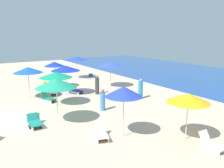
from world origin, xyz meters
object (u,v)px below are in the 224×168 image
Objects in this scene: lounge_chair_4_0 at (48,99)px; umbrella_7 at (28,70)px; umbrella_6 at (188,98)px; lounge_chair_6_0 at (211,144)px; lounge_chair_5_0 at (55,91)px; umbrella_1 at (54,64)px; beach_ball_0 at (44,83)px; lounge_chair_1_0 at (63,87)px; lounge_chair_5_1 at (75,90)px; umbrella_3 at (110,64)px; umbrella_0 at (76,58)px; umbrella_5 at (66,68)px; cooler_box_1 at (91,75)px; lounge_chair_8_0 at (35,122)px; umbrella_8 at (56,83)px; beachgoer_1 at (141,90)px; lounge_chair_9_0 at (101,133)px; lounge_chair_8_1 at (34,122)px; beachgoer_2 at (103,101)px; beachgoer_0 at (97,85)px; umbrella_4 at (56,75)px; umbrella_9 at (124,92)px.

umbrella_7 is (-1.77, -0.95, 2.09)m from lounge_chair_4_0.
umbrella_6 reaches higher than lounge_chair_6_0.
lounge_chair_6_0 is (13.79, 2.74, 0.01)m from lounge_chair_5_0.
umbrella_1 reaches higher than beach_ball_0.
umbrella_1 is at bearing 104.95° from lounge_chair_1_0.
lounge_chair_5_1 is at bearing 85.47° from umbrella_7.
lounge_chair_6_0 is at bearing -11.99° from umbrella_3.
umbrella_0 reaches higher than umbrella_5.
cooler_box_1 is (-6.57, 5.73, -2.13)m from umbrella_5.
umbrella_5 is at bearing 52.51° from lounge_chair_8_0.
umbrella_8 is 11.73m from beach_ball_0.
umbrella_8 is 1.66× the size of beachgoer_1.
lounge_chair_9_0 is at bearing -125.09° from lounge_chair_5_1.
beachgoer_2 reaches higher than lounge_chair_8_1.
umbrella_7 is at bearing -161.07° from lounge_chair_1_0.
lounge_chair_8_1 is 0.89× the size of beachgoer_2.
beachgoer_1 reaches higher than lounge_chair_8_1.
umbrella_6 reaches higher than beachgoer_0.
umbrella_6 is 17.10m from beach_ball_0.
beachgoer_2 reaches higher than lounge_chair_5_1.
umbrella_8 reaches higher than beachgoer_1.
umbrella_3 is 4.85m from umbrella_5.
lounge_chair_1_0 is 1.08× the size of lounge_chair_9_0.
beachgoer_1 reaches higher than beachgoer_2.
lounge_chair_4_0 reaches higher than lounge_chair_5_0.
umbrella_5 is 2.36m from lounge_chair_5_0.
umbrella_0 is 7.60m from lounge_chair_5_0.
lounge_chair_5_0 is 7.54m from beachgoer_1.
umbrella_9 is at bearing 7.98° from umbrella_4.
umbrella_1 is 1.71× the size of lounge_chair_1_0.
lounge_chair_8_0 is 8.09m from beachgoer_0.
lounge_chair_4_0 is 2.90m from umbrella_7.
lounge_chair_6_0 is 14.44m from umbrella_7.
cooler_box_1 is at bearing 34.17° from lounge_chair_5_1.
lounge_chair_8_0 is 0.78× the size of beachgoer_0.
umbrella_8 is at bearing -81.38° from lounge_chair_5_0.
beach_ball_0 reaches higher than cooler_box_1.
umbrella_9 is at bearing -63.70° from lounge_chair_5_0.
umbrella_8 is at bearing 126.93° from lounge_chair_9_0.
umbrella_8 reaches higher than lounge_chair_9_0.
lounge_chair_5_0 is 1.00× the size of beachgoer_1.
umbrella_3 is at bearing 165.86° from umbrella_6.
lounge_chair_8_1 is 5.73m from umbrella_9.
umbrella_4 is at bearing -32.00° from umbrella_0.
umbrella_9 reaches higher than lounge_chair_5_1.
umbrella_0 is 1.00× the size of umbrella_1.
umbrella_8 is 2.58m from lounge_chair_8_1.
umbrella_5 is at bearing 7.59° from lounge_chair_4_0.
umbrella_9 is at bearing -101.65° from lounge_chair_1_0.
umbrella_1 reaches higher than beachgoer_1.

